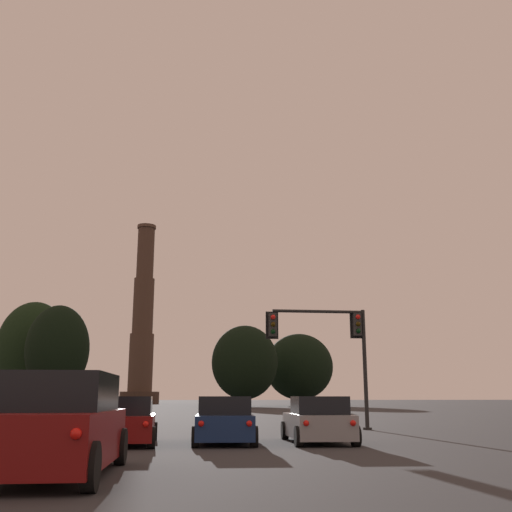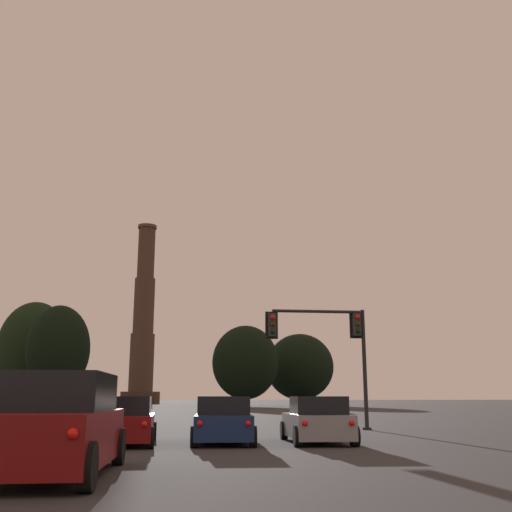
{
  "view_description": "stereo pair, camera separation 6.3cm",
  "coord_description": "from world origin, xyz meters",
  "px_view_note": "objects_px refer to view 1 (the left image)",
  "views": [
    {
      "loc": [
        -1.2,
        -2.01,
        1.42
      ],
      "look_at": [
        3.27,
        36.6,
        10.59
      ],
      "focal_mm": 42.0,
      "sensor_mm": 36.0,
      "label": 1
    },
    {
      "loc": [
        -1.14,
        -2.02,
        1.42
      ],
      "look_at": [
        3.27,
        36.6,
        10.59
      ],
      "focal_mm": 42.0,
      "sensor_mm": 36.0,
      "label": 2
    }
  ],
  "objects_px": {
    "hatchback_center_lane_front": "(224,422)",
    "traffic_light_overhead_right": "(331,337)",
    "hatchback_right_lane_front": "(318,421)",
    "suv_left_lane_second": "(58,426)",
    "hatchback_left_lane_front": "(125,422)",
    "smokestack": "(142,331)"
  },
  "relations": [
    {
      "from": "hatchback_right_lane_front",
      "to": "hatchback_left_lane_front",
      "type": "xyz_separation_m",
      "value": [
        -6.01,
        -0.1,
        0.0
      ]
    },
    {
      "from": "hatchback_left_lane_front",
      "to": "traffic_light_overhead_right",
      "type": "bearing_deg",
      "value": 40.48
    },
    {
      "from": "hatchback_center_lane_front",
      "to": "traffic_light_overhead_right",
      "type": "distance_m",
      "value": 9.68
    },
    {
      "from": "hatchback_left_lane_front",
      "to": "traffic_light_overhead_right",
      "type": "distance_m",
      "value": 11.74
    },
    {
      "from": "hatchback_left_lane_front",
      "to": "smokestack",
      "type": "bearing_deg",
      "value": 92.29
    },
    {
      "from": "hatchback_right_lane_front",
      "to": "suv_left_lane_second",
      "type": "height_order",
      "value": "suv_left_lane_second"
    },
    {
      "from": "hatchback_center_lane_front",
      "to": "hatchback_right_lane_front",
      "type": "xyz_separation_m",
      "value": [
        2.97,
        -0.09,
        0.0
      ]
    },
    {
      "from": "hatchback_right_lane_front",
      "to": "suv_left_lane_second",
      "type": "bearing_deg",
      "value": -128.82
    },
    {
      "from": "suv_left_lane_second",
      "to": "traffic_light_overhead_right",
      "type": "xyz_separation_m",
      "value": [
        8.86,
        14.98,
        3.16
      ]
    },
    {
      "from": "hatchback_right_lane_front",
      "to": "smokestack",
      "type": "xyz_separation_m",
      "value": [
        -13.73,
        111.77,
        14.57
      ]
    },
    {
      "from": "hatchback_right_lane_front",
      "to": "traffic_light_overhead_right",
      "type": "relative_size",
      "value": 0.78
    },
    {
      "from": "hatchback_center_lane_front",
      "to": "suv_left_lane_second",
      "type": "distance_m",
      "value": 8.42
    },
    {
      "from": "hatchback_left_lane_front",
      "to": "traffic_light_overhead_right",
      "type": "relative_size",
      "value": 0.78
    },
    {
      "from": "hatchback_center_lane_front",
      "to": "smokestack",
      "type": "height_order",
      "value": "smokestack"
    },
    {
      "from": "hatchback_center_lane_front",
      "to": "smokestack",
      "type": "relative_size",
      "value": 0.11
    },
    {
      "from": "suv_left_lane_second",
      "to": "traffic_light_overhead_right",
      "type": "bearing_deg",
      "value": 60.28
    },
    {
      "from": "hatchback_center_lane_front",
      "to": "traffic_light_overhead_right",
      "type": "bearing_deg",
      "value": 56.88
    },
    {
      "from": "smokestack",
      "to": "hatchback_center_lane_front",
      "type": "bearing_deg",
      "value": -84.5
    },
    {
      "from": "hatchback_right_lane_front",
      "to": "hatchback_left_lane_front",
      "type": "height_order",
      "value": "same"
    },
    {
      "from": "suv_left_lane_second",
      "to": "smokestack",
      "type": "height_order",
      "value": "smokestack"
    },
    {
      "from": "hatchback_center_lane_front",
      "to": "traffic_light_overhead_right",
      "type": "height_order",
      "value": "traffic_light_overhead_right"
    },
    {
      "from": "hatchback_right_lane_front",
      "to": "traffic_light_overhead_right",
      "type": "bearing_deg",
      "value": 74.67
    }
  ]
}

